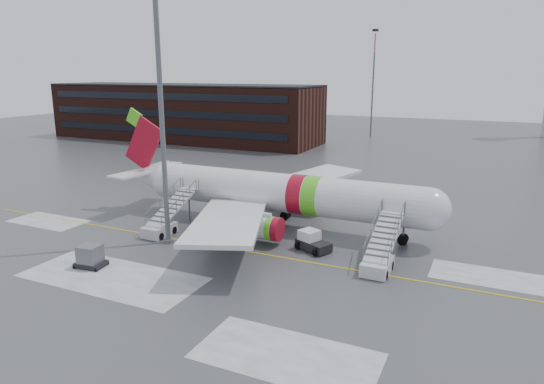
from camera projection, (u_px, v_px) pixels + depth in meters
The scene contains 9 objects.
ground at pixel (245, 247), 42.75m from camera, with size 260.00×260.00×0.00m, color #494C4F.
airliner at pixel (272, 192), 47.87m from camera, with size 35.03×32.97×11.18m.
airstair_fwd at pixel (380, 256), 37.65m from camera, with size 2.05×7.70×3.48m.
airstair_aft at pixel (164, 222), 46.08m from camera, with size 2.05×7.70×3.48m.
pushback_tug at pixel (312, 242), 41.78m from camera, with size 3.39×3.06×1.71m.
uld_container at pixel (90, 257), 38.12m from camera, with size 2.40×1.89×1.80m.
light_mast_near at pixel (160, 82), 40.34m from camera, with size 1.20×1.20×27.57m.
terminal_building at pixel (183, 112), 108.03m from camera, with size 62.00×16.11×12.30m.
light_mast_far_n at pixel (373, 77), 111.28m from camera, with size 1.20×1.20×24.25m.
Camera 1 is at (19.14, -35.55, 15.05)m, focal length 32.00 mm.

